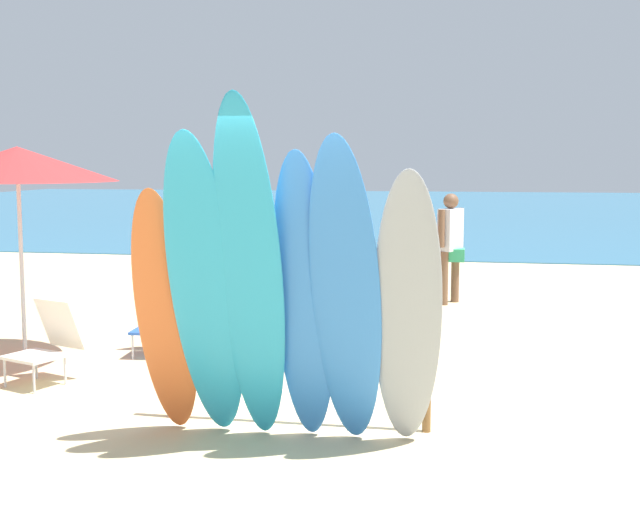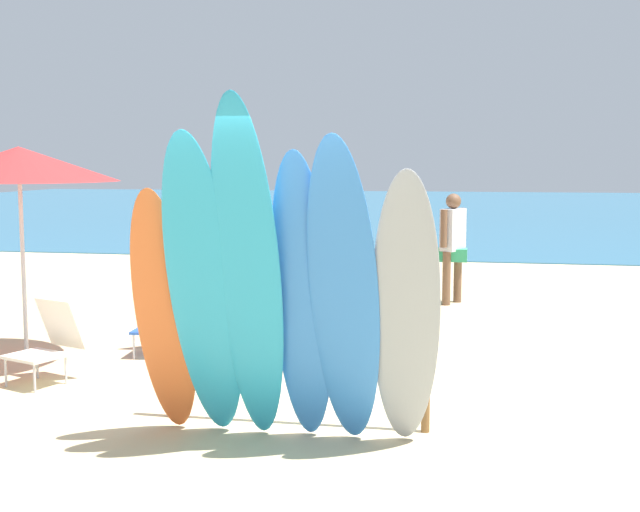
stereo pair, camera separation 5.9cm
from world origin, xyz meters
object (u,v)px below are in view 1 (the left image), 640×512
object	(u,v)px
beachgoer_by_water	(404,251)
beach_chair_blue	(160,316)
surfboard_teal_1	(205,290)
beach_chair_red	(48,339)
surfboard_blue_4	(346,296)
beachgoer_strolling	(242,249)
surfboard_rack	(296,357)
surfboard_grey_5	(408,312)
surfboard_teal_2	(250,276)
beach_umbrella	(17,164)
surfboard_orange_0	(165,313)
beachgoer_near_rack	(450,240)
surfboard_blue_3	(304,300)

from	to	relation	value
beachgoer_by_water	beach_chair_blue	xyz separation A→B (m)	(-2.50, -3.34, -0.43)
surfboard_teal_1	beach_chair_red	bearing A→B (deg)	145.85
surfboard_blue_4	beachgoer_strolling	distance (m)	5.86
surfboard_blue_4	beach_chair_blue	bearing A→B (deg)	136.63
surfboard_rack	surfboard_grey_5	bearing A→B (deg)	-28.87
beachgoer_strolling	beach_chair_red	world-z (taller)	beachgoer_strolling
surfboard_teal_2	beach_umbrella	xyz separation A→B (m)	(-3.14, 2.23, 0.81)
surfboard_rack	beachgoer_by_water	distance (m)	5.64
surfboard_rack	beachgoer_by_water	world-z (taller)	beachgoer_by_water
surfboard_blue_4	beachgoer_by_water	size ratio (longest dim) A/B	1.66
surfboard_teal_1	beach_chair_blue	distance (m)	3.36
surfboard_teal_2	surfboard_orange_0	bearing A→B (deg)	166.17
surfboard_grey_5	beachgoer_near_rack	size ratio (longest dim) A/B	1.32
surfboard_teal_2	beachgoer_by_water	world-z (taller)	surfboard_teal_2
surfboard_rack	surfboard_blue_3	bearing A→B (deg)	-71.18
surfboard_orange_0	surfboard_teal_2	world-z (taller)	surfboard_teal_2
surfboard_teal_2	surfboard_blue_4	size ratio (longest dim) A/B	1.12
surfboard_rack	surfboard_teal_1	xyz separation A→B (m)	(-0.57, -0.63, 0.64)
surfboard_grey_5	beach_chair_blue	xyz separation A→B (m)	(-3.03, 2.80, -0.65)
surfboard_teal_2	beach_chair_red	xyz separation A→B (m)	(-2.50, 1.55, -0.91)
beachgoer_near_rack	surfboard_teal_1	bearing A→B (deg)	14.68
surfboard_orange_0	surfboard_teal_1	world-z (taller)	surfboard_teal_1
surfboard_rack	beachgoer_near_rack	size ratio (longest dim) A/B	1.35
surfboard_orange_0	beachgoer_by_water	bearing A→B (deg)	78.02
surfboard_teal_1	beachgoer_by_water	size ratio (longest dim) A/B	1.69
surfboard_teal_1	surfboard_blue_4	size ratio (longest dim) A/B	1.02
surfboard_teal_1	beachgoer_by_water	bearing A→B (deg)	81.90
surfboard_blue_3	beachgoer_by_water	size ratio (longest dim) A/B	1.57
beach_umbrella	beach_chair_blue	bearing A→B (deg)	29.59
surfboard_teal_1	beach_umbrella	bearing A→B (deg)	142.88
surfboard_teal_1	beach_umbrella	world-z (taller)	surfboard_teal_1
surfboard_blue_3	beach_chair_blue	world-z (taller)	surfboard_blue_3
surfboard_grey_5	surfboard_rack	bearing A→B (deg)	146.87
surfboard_grey_5	beach_chair_red	world-z (taller)	surfboard_grey_5
surfboard_grey_5	beachgoer_near_rack	bearing A→B (deg)	84.66
surfboard_blue_4	surfboard_rack	bearing A→B (deg)	135.22
surfboard_blue_4	surfboard_orange_0	bearing A→B (deg)	-178.73
surfboard_teal_1	beach_chair_red	world-z (taller)	surfboard_teal_1
beach_chair_blue	surfboard_grey_5	bearing A→B (deg)	-46.47
surfboard_blue_3	beach_chair_blue	xyz separation A→B (m)	(-2.24, 2.80, -0.71)
surfboard_grey_5	beach_chair_blue	world-z (taller)	surfboard_grey_5
beachgoer_near_rack	surfboard_rack	bearing A→B (deg)	18.33
surfboard_grey_5	beachgoer_strolling	size ratio (longest dim) A/B	1.37
surfboard_teal_2	beach_chair_blue	xyz separation A→B (m)	(-1.87, 2.96, -0.91)
beachgoer_by_water	beach_chair_red	distance (m)	5.70
beach_chair_blue	surfboard_rack	bearing A→B (deg)	-51.42
surfboard_blue_4	surfboard_grey_5	distance (m)	0.47
surfboard_blue_3	surfboard_blue_4	distance (m)	0.34
surfboard_teal_2	surfboard_grey_5	world-z (taller)	surfboard_teal_2
surfboard_blue_4	beach_chair_red	xyz separation A→B (m)	(-3.20, 1.46, -0.77)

